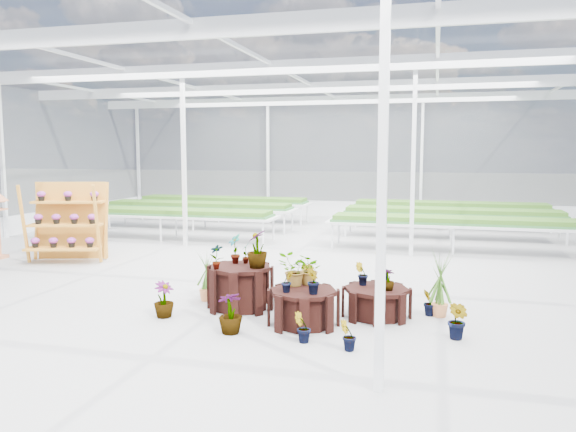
% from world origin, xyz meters
% --- Properties ---
extents(ground_plane, '(24.00, 24.00, 0.00)m').
position_xyz_m(ground_plane, '(0.00, 0.00, 0.00)').
color(ground_plane, gray).
rests_on(ground_plane, ground).
extents(greenhouse_shell, '(18.00, 24.00, 4.50)m').
position_xyz_m(greenhouse_shell, '(0.00, 0.00, 2.25)').
color(greenhouse_shell, white).
rests_on(greenhouse_shell, ground).
extents(steel_frame, '(18.00, 24.00, 4.50)m').
position_xyz_m(steel_frame, '(0.00, 0.00, 2.25)').
color(steel_frame, silver).
rests_on(steel_frame, ground).
extents(nursery_benches, '(16.00, 7.00, 0.84)m').
position_xyz_m(nursery_benches, '(0.00, 7.20, 0.42)').
color(nursery_benches, silver).
rests_on(nursery_benches, ground).
extents(plinth_tall, '(1.18, 1.18, 0.71)m').
position_xyz_m(plinth_tall, '(0.50, -1.39, 0.36)').
color(plinth_tall, black).
rests_on(plinth_tall, ground).
extents(plinth_mid, '(1.25, 1.25, 0.54)m').
position_xyz_m(plinth_mid, '(1.70, -1.99, 0.27)').
color(plinth_mid, black).
rests_on(plinth_mid, ground).
extents(plinth_low, '(1.17, 1.17, 0.47)m').
position_xyz_m(plinth_low, '(2.70, -1.29, 0.23)').
color(plinth_low, black).
rests_on(plinth_low, ground).
extents(shelf_rack, '(1.93, 1.38, 1.84)m').
position_xyz_m(shelf_rack, '(-4.73, 1.30, 0.92)').
color(shelf_rack, '#C27D26').
rests_on(shelf_rack, ground).
extents(nursery_plants, '(4.77, 3.15, 1.32)m').
position_xyz_m(nursery_plants, '(1.54, -1.37, 0.54)').
color(nursery_plants, '#345E1C').
rests_on(nursery_plants, ground).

